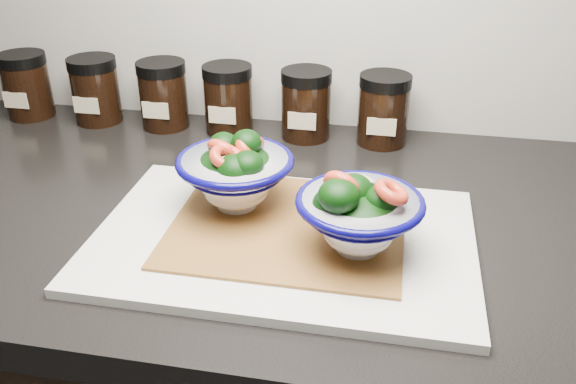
% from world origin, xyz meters
% --- Properties ---
extents(countertop, '(3.50, 0.60, 0.04)m').
position_xyz_m(countertop, '(0.00, 1.45, 0.88)').
color(countertop, black).
rests_on(countertop, cabinet).
extents(cutting_board, '(0.45, 0.30, 0.01)m').
position_xyz_m(cutting_board, '(0.17, 1.37, 0.91)').
color(cutting_board, silver).
rests_on(cutting_board, countertop).
extents(bamboo_mat, '(0.28, 0.24, 0.00)m').
position_xyz_m(bamboo_mat, '(0.17, 1.39, 0.91)').
color(bamboo_mat, '#AB6E33').
rests_on(bamboo_mat, cutting_board).
extents(bowl_left, '(0.15, 0.15, 0.10)m').
position_xyz_m(bowl_left, '(0.10, 1.42, 0.96)').
color(bowl_left, white).
rests_on(bowl_left, bamboo_mat).
extents(bowl_right, '(0.14, 0.14, 0.11)m').
position_xyz_m(bowl_right, '(0.26, 1.35, 0.96)').
color(bowl_right, white).
rests_on(bowl_right, bamboo_mat).
extents(spice_jar_a, '(0.08, 0.08, 0.11)m').
position_xyz_m(spice_jar_a, '(-0.35, 1.69, 0.96)').
color(spice_jar_a, black).
rests_on(spice_jar_a, countertop).
extents(spice_jar_b, '(0.08, 0.08, 0.11)m').
position_xyz_m(spice_jar_b, '(-0.22, 1.69, 0.96)').
color(spice_jar_b, black).
rests_on(spice_jar_b, countertop).
extents(spice_jar_c, '(0.08, 0.08, 0.11)m').
position_xyz_m(spice_jar_c, '(-0.10, 1.69, 0.96)').
color(spice_jar_c, black).
rests_on(spice_jar_c, countertop).
extents(spice_jar_d, '(0.08, 0.08, 0.11)m').
position_xyz_m(spice_jar_d, '(0.01, 1.69, 0.96)').
color(spice_jar_d, black).
rests_on(spice_jar_d, countertop).
extents(spice_jar_e, '(0.08, 0.08, 0.11)m').
position_xyz_m(spice_jar_e, '(0.14, 1.69, 0.96)').
color(spice_jar_e, black).
rests_on(spice_jar_e, countertop).
extents(spice_jar_f, '(0.08, 0.08, 0.11)m').
position_xyz_m(spice_jar_f, '(0.27, 1.69, 0.96)').
color(spice_jar_f, black).
rests_on(spice_jar_f, countertop).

